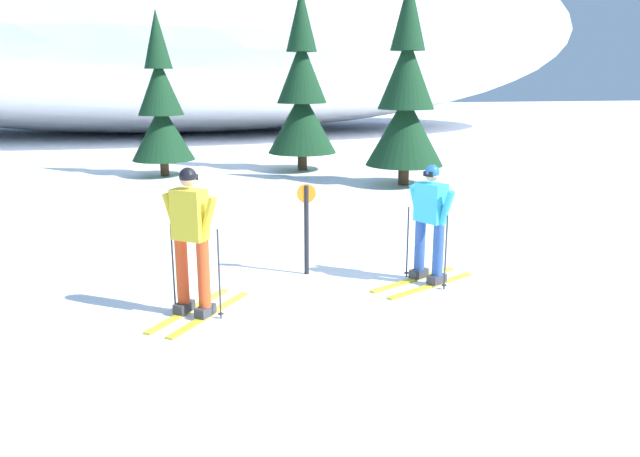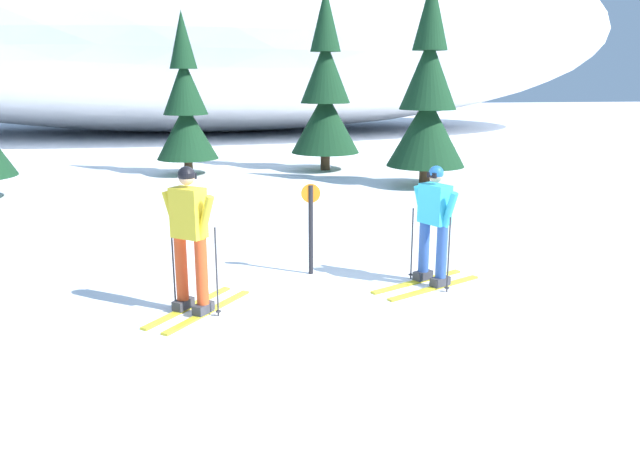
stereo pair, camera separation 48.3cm
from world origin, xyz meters
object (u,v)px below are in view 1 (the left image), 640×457
object	(u,v)px
skier_yellow_jacket	(191,240)
pine_tree_center	(161,108)
trail_marker_post	(306,223)
pine_tree_center_right	(302,96)
pine_tree_far_right	(406,101)
skier_cyan_jacket	(430,222)

from	to	relation	value
skier_yellow_jacket	pine_tree_center	xyz separation A→B (m)	(-0.68, 11.45, 1.01)
skier_yellow_jacket	trail_marker_post	size ratio (longest dim) A/B	1.35
pine_tree_center	pine_tree_center_right	world-z (taller)	pine_tree_center_right
pine_tree_center	pine_tree_far_right	xyz separation A→B (m)	(6.40, -2.99, 0.28)
pine_tree_center_right	pine_tree_center	bearing A→B (deg)	-176.32
pine_tree_center	pine_tree_center_right	xyz separation A→B (m)	(4.21, 0.27, 0.33)
skier_cyan_jacket	pine_tree_center	distance (m)	11.60
pine_tree_far_right	skier_yellow_jacket	bearing A→B (deg)	-124.10
skier_yellow_jacket	skier_cyan_jacket	bearing A→B (deg)	10.27
skier_cyan_jacket	trail_marker_post	xyz separation A→B (m)	(-1.61, 0.74, -0.11)
pine_tree_far_right	skier_cyan_jacket	bearing A→B (deg)	-107.32
pine_tree_far_right	trail_marker_post	distance (m)	8.33
pine_tree_center	trail_marker_post	distance (m)	10.45
pine_tree_center	trail_marker_post	size ratio (longest dim) A/B	3.47
pine_tree_center	pine_tree_center_right	bearing A→B (deg)	3.68
pine_tree_center	trail_marker_post	world-z (taller)	pine_tree_center
trail_marker_post	pine_tree_center	bearing A→B (deg)	103.02
skier_yellow_jacket	trail_marker_post	world-z (taller)	skier_yellow_jacket
skier_cyan_jacket	skier_yellow_jacket	world-z (taller)	skier_yellow_jacket
pine_tree_center	pine_tree_center_right	size ratio (longest dim) A/B	0.86
skier_cyan_jacket	trail_marker_post	world-z (taller)	skier_cyan_jacket
skier_cyan_jacket	trail_marker_post	size ratio (longest dim) A/B	1.25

